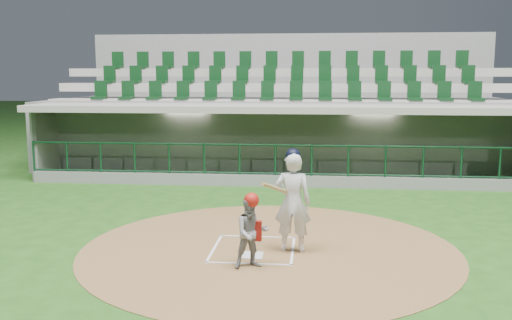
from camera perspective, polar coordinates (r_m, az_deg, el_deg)
The scene contains 8 objects.
ground at distance 11.28m, azimuth -0.11°, elevation -8.52°, with size 120.00×120.00×0.00m, color #1E4A15.
dirt_circle at distance 11.06m, azimuth 1.35°, elevation -8.84°, with size 7.20×7.20×0.01m, color brown.
home_plate at distance 10.60m, azimuth -0.50°, elevation -9.51°, with size 0.43×0.43×0.02m, color silver.
batter_box_chalk at distance 10.98m, azimuth -0.27°, elevation -8.89°, with size 1.55×1.80×0.01m.
dugout_structure at distance 18.74m, azimuth 2.36°, elevation 1.30°, with size 16.40×3.70×3.00m.
seating_deck at distance 21.74m, azimuth 2.82°, elevation 3.53°, with size 17.00×6.72×5.15m.
batter at distance 10.65m, azimuth 3.67°, elevation -4.08°, with size 0.90×0.89×1.96m.
catcher at distance 9.83m, azimuth -0.45°, elevation -7.12°, with size 0.73×0.66×1.31m.
Camera 1 is at (1.10, -10.73, 3.30)m, focal length 40.00 mm.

